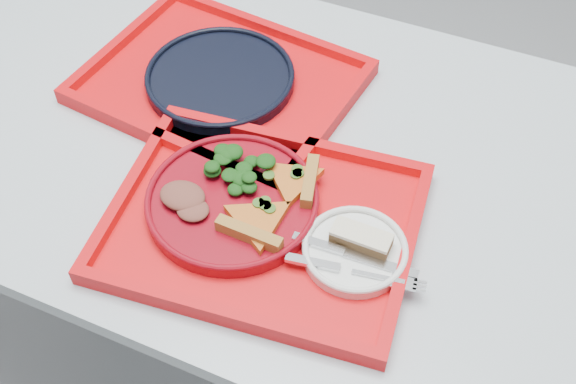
% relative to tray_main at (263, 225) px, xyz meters
% --- Properties ---
extents(ground, '(10.00, 10.00, 0.00)m').
position_rel_tray_main_xyz_m(ground, '(-0.12, 0.16, -0.76)').
color(ground, gray).
rests_on(ground, ground).
extents(table, '(1.60, 0.80, 0.75)m').
position_rel_tray_main_xyz_m(table, '(-0.12, 0.16, -0.08)').
color(table, '#AEBAC3').
rests_on(table, ground).
extents(tray_main, '(0.49, 0.40, 0.01)m').
position_rel_tray_main_xyz_m(tray_main, '(0.00, 0.00, 0.00)').
color(tray_main, red).
rests_on(tray_main, table).
extents(tray_far, '(0.49, 0.40, 0.01)m').
position_rel_tray_main_xyz_m(tray_far, '(-0.20, 0.25, 0.00)').
color(tray_far, red).
rests_on(tray_far, table).
extents(dinner_plate, '(0.26, 0.26, 0.02)m').
position_rel_tray_main_xyz_m(dinner_plate, '(-0.05, 0.01, 0.02)').
color(dinner_plate, maroon).
rests_on(dinner_plate, tray_main).
extents(side_plate, '(0.15, 0.15, 0.01)m').
position_rel_tray_main_xyz_m(side_plate, '(0.14, 0.00, 0.01)').
color(side_plate, white).
rests_on(side_plate, tray_main).
extents(navy_plate, '(0.26, 0.26, 0.02)m').
position_rel_tray_main_xyz_m(navy_plate, '(-0.20, 0.25, 0.01)').
color(navy_plate, black).
rests_on(navy_plate, tray_far).
extents(pizza_slice_a, '(0.10, 0.12, 0.02)m').
position_rel_tray_main_xyz_m(pizza_slice_a, '(0.00, -0.02, 0.03)').
color(pizza_slice_a, orange).
rests_on(pizza_slice_a, dinner_plate).
extents(pizza_slice_b, '(0.13, 0.12, 0.02)m').
position_rel_tray_main_xyz_m(pizza_slice_b, '(0.02, 0.07, 0.03)').
color(pizza_slice_b, orange).
rests_on(pizza_slice_b, dinner_plate).
extents(salad_heap, '(0.08, 0.07, 0.04)m').
position_rel_tray_main_xyz_m(salad_heap, '(-0.07, 0.05, 0.04)').
color(salad_heap, black).
rests_on(salad_heap, dinner_plate).
extents(meat_portion, '(0.07, 0.06, 0.02)m').
position_rel_tray_main_xyz_m(meat_portion, '(-0.12, -0.02, 0.03)').
color(meat_portion, brown).
rests_on(meat_portion, dinner_plate).
extents(dessert_bar, '(0.09, 0.04, 0.02)m').
position_rel_tray_main_xyz_m(dessert_bar, '(0.15, 0.01, 0.03)').
color(dessert_bar, '#4E2C1A').
rests_on(dessert_bar, side_plate).
extents(knife, '(0.19, 0.02, 0.01)m').
position_rel_tray_main_xyz_m(knife, '(0.15, -0.01, 0.02)').
color(knife, silver).
rests_on(knife, side_plate).
extents(fork, '(0.19, 0.05, 0.01)m').
position_rel_tray_main_xyz_m(fork, '(0.15, -0.04, 0.02)').
color(fork, silver).
rests_on(fork, side_plate).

